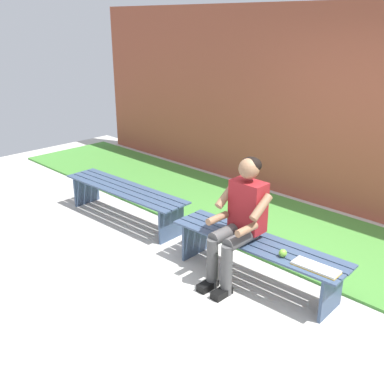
% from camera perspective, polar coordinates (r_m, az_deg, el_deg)
% --- Properties ---
extents(ground_plane, '(10.00, 7.00, 0.04)m').
position_cam_1_polar(ground_plane, '(4.70, -10.25, -10.93)').
color(ground_plane, beige).
extents(grass_strip, '(9.00, 1.69, 0.03)m').
position_cam_1_polar(grass_strip, '(6.05, 6.99, -2.81)').
color(grass_strip, '#478C38').
rests_on(grass_strip, ground).
extents(brick_wall, '(9.50, 0.24, 2.66)m').
position_cam_1_polar(brick_wall, '(6.31, 17.92, 9.82)').
color(brick_wall, '#9E4C38').
rests_on(brick_wall, ground).
extents(bench_near, '(1.85, 0.52, 0.44)m').
position_cam_1_polar(bench_near, '(4.47, 8.12, -7.28)').
color(bench_near, '#384C6B').
rests_on(bench_near, ground).
extents(bench_far, '(1.93, 0.52, 0.44)m').
position_cam_1_polar(bench_far, '(5.83, -8.50, -0.35)').
color(bench_far, '#384C6B').
rests_on(bench_far, ground).
extents(person_seated, '(0.50, 0.69, 1.24)m').
position_cam_1_polar(person_seated, '(4.33, 6.04, -3.13)').
color(person_seated, maroon).
rests_on(person_seated, ground).
extents(apple, '(0.07, 0.07, 0.07)m').
position_cam_1_polar(apple, '(4.17, 11.38, -7.57)').
color(apple, '#72B738').
rests_on(apple, bench_near).
extents(book_open, '(0.42, 0.18, 0.02)m').
position_cam_1_polar(book_open, '(4.07, 15.34, -9.18)').
color(book_open, white).
rests_on(book_open, bench_near).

